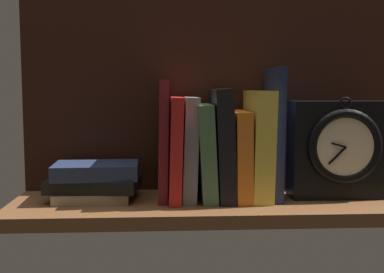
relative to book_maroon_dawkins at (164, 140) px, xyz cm
name	(u,v)px	position (x,y,z in cm)	size (l,w,h in cm)	color
ground_plane	(218,206)	(10.61, -2.37, -12.97)	(80.39, 23.75, 2.50)	brown
back_panel	(213,93)	(10.61, 8.91, 9.24)	(80.39, 1.20, 41.91)	black
book_maroon_dawkins	(164,140)	(0.00, 0.00, 0.00)	(1.79, 12.67, 23.43)	maroon
book_red_requiem	(176,148)	(2.36, 0.00, -1.64)	(2.33, 16.61, 20.16)	red
book_gray_chess	(190,148)	(5.17, 0.00, -1.65)	(2.70, 13.22, 20.13)	gray
book_green_romantic	(205,151)	(8.29, 0.00, -2.35)	(2.95, 15.34, 18.73)	#476B44
book_black_skeptic	(222,144)	(11.67, 0.00, -0.83)	(3.21, 15.73, 21.77)	black
book_orange_pandolfini	(239,154)	(15.08, 0.00, -3.02)	(2.99, 15.65, 17.39)	orange
book_yellow_seinlanguage	(258,144)	(18.85, 0.00, -0.99)	(3.94, 15.59, 21.44)	gold
book_navy_bierce	(273,133)	(21.93, 0.00, 1.23)	(1.62, 13.37, 25.90)	#192147
framed_clock	(339,149)	(34.93, -1.45, -1.86)	(19.38, 7.69, 20.24)	black
book_stack_side	(95,181)	(-13.66, -0.09, -8.13)	(18.35, 13.17, 7.25)	#9E8966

